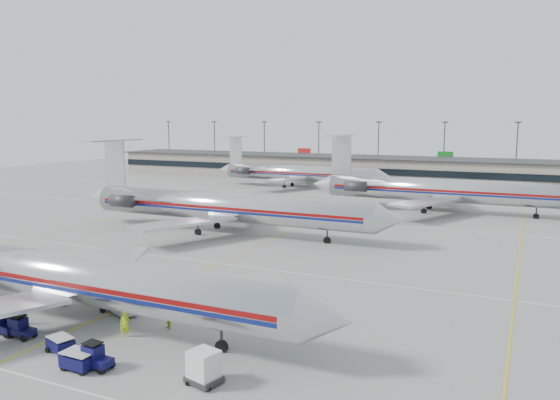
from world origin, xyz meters
The scene contains 18 objects.
ground centered at (0.00, 0.00, 0.00)m, with size 260.00×260.00×0.00m, color gray.
apron_markings centered at (0.00, 10.00, 0.01)m, with size 160.00×0.15×0.02m, color silver.
terminal centered at (0.00, 97.97, 3.16)m, with size 162.00×17.00×6.25m.
light_mast_row centered at (0.00, 112.00, 8.58)m, with size 163.60×0.40×15.28m.
jet_foreground centered at (-2.91, -9.79, 3.58)m, with size 47.09×27.73×12.33m.
jet_second_row centered at (-8.36, 24.38, 3.75)m, with size 49.37×29.07×12.92m.
jet_third_row centered at (16.79, 55.06, 3.83)m, with size 48.21×29.65×13.18m.
jet_back_row centered at (-19.17, 76.53, 3.44)m, with size 43.38×26.68×11.86m.
tug_left centered at (-4.11, -13.83, 0.82)m, with size 2.30×1.27×1.81m.
tug_center centered at (-2.35, -13.83, 0.75)m, with size 2.04×1.09×1.65m.
tug_right centered at (6.21, -15.37, 0.78)m, with size 2.16×1.19×1.71m.
cart_inner centered at (2.20, -14.39, 0.55)m, with size 2.12×1.74×1.04m.
cart_outer centered at (5.36, -15.89, 0.62)m, with size 2.09×1.44×1.17m.
uld_container centered at (13.58, -14.18, 1.04)m, with size 2.28×2.04×2.05m.
belt_loader centered at (0.88, -6.78, 0.63)m, with size 4.58×2.78×2.36m.
ramp_worker_near centered at (4.46, -10.51, 0.95)m, with size 0.69×0.45×1.90m, color #C9EF16.
ramp_worker_far centered at (6.38, -8.00, 0.79)m, with size 0.77×0.60×1.58m, color #B4C912.
cone_right centered at (13.11, -12.94, 0.28)m, with size 0.42×0.42×0.57m, color red.
Camera 1 is at (30.58, -40.17, 15.63)m, focal length 35.00 mm.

